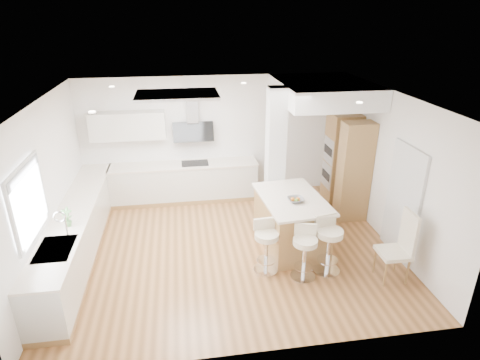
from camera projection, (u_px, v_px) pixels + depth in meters
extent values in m
plane|color=#A46D3C|center=(230.00, 248.00, 7.50)|extent=(6.00, 6.00, 0.00)
cube|color=white|center=(230.00, 248.00, 7.50)|extent=(6.00, 5.00, 0.02)
cube|color=white|center=(215.00, 137.00, 9.22)|extent=(6.00, 0.04, 2.80)
cube|color=white|center=(46.00, 191.00, 6.53)|extent=(0.04, 5.00, 2.80)
cube|color=white|center=(391.00, 170.00, 7.36)|extent=(0.04, 5.00, 2.80)
cube|color=silver|center=(177.00, 95.00, 6.84)|extent=(1.40, 0.95, 0.05)
cube|color=white|center=(177.00, 96.00, 6.84)|extent=(1.25, 0.80, 0.03)
cylinder|color=white|center=(112.00, 87.00, 7.48)|extent=(0.10, 0.10, 0.02)
cylinder|color=white|center=(92.00, 112.00, 5.67)|extent=(0.10, 0.10, 0.02)
cylinder|color=white|center=(244.00, 83.00, 7.83)|extent=(0.10, 0.10, 0.02)
cylinder|color=white|center=(326.00, 86.00, 7.59)|extent=(0.10, 0.10, 0.02)
cylinder|color=white|center=(359.00, 103.00, 6.22)|extent=(0.10, 0.10, 0.02)
cube|color=white|center=(28.00, 201.00, 5.62)|extent=(0.03, 1.15, 0.95)
cube|color=silver|center=(21.00, 167.00, 5.42)|extent=(0.04, 1.28, 0.06)
cube|color=silver|center=(36.00, 232.00, 5.82)|extent=(0.04, 1.28, 0.06)
cube|color=silver|center=(13.00, 222.00, 5.07)|extent=(0.04, 0.06, 0.95)
cube|color=silver|center=(41.00, 183.00, 6.18)|extent=(0.04, 0.06, 0.95)
cube|color=#9C9FA4|center=(23.00, 172.00, 5.45)|extent=(0.03, 1.18, 0.14)
cube|color=#474038|center=(403.00, 204.00, 6.98)|extent=(0.02, 0.90, 2.00)
cube|color=silver|center=(402.00, 204.00, 6.97)|extent=(0.05, 1.00, 2.10)
cube|color=#A57C46|center=(82.00, 251.00, 7.33)|extent=(0.60, 4.50, 0.10)
cube|color=beige|center=(78.00, 230.00, 7.16)|extent=(0.60, 4.50, 0.76)
cube|color=#F4E6CF|center=(74.00, 210.00, 7.00)|extent=(0.63, 4.50, 0.04)
cube|color=#A9AAAE|center=(55.00, 249.00, 5.87)|extent=(0.50, 0.75, 0.02)
cube|color=#A9AAAE|center=(52.00, 259.00, 5.72)|extent=(0.40, 0.34, 0.10)
cube|color=#A9AAAE|center=(59.00, 245.00, 6.05)|extent=(0.40, 0.34, 0.10)
cylinder|color=white|center=(66.00, 227.00, 6.08)|extent=(0.02, 0.02, 0.36)
torus|color=white|center=(59.00, 217.00, 6.00)|extent=(0.18, 0.02, 0.18)
imported|color=#569149|center=(67.00, 217.00, 6.39)|extent=(0.17, 0.12, 0.33)
cube|color=#A57C46|center=(186.00, 198.00, 9.37)|extent=(3.30, 0.60, 0.10)
cube|color=beige|center=(185.00, 181.00, 9.20)|extent=(3.30, 0.60, 0.76)
cube|color=#F4E6CF|center=(184.00, 165.00, 9.05)|extent=(3.33, 0.63, 0.04)
cube|color=black|center=(195.00, 163.00, 9.07)|extent=(0.60, 0.40, 0.01)
cube|color=beige|center=(128.00, 126.00, 8.64)|extent=(1.60, 0.34, 0.60)
cube|color=#A9AAAE|center=(192.00, 107.00, 8.76)|extent=(0.25, 0.18, 0.70)
cube|color=black|center=(193.00, 132.00, 8.91)|extent=(0.90, 0.26, 0.44)
cube|color=silver|center=(275.00, 158.00, 7.96)|extent=(0.35, 0.35, 2.80)
cube|color=white|center=(323.00, 91.00, 8.04)|extent=(1.78, 2.20, 0.40)
cube|color=#A57C46|center=(341.00, 160.00, 8.82)|extent=(0.62, 0.62, 2.10)
cube|color=#A57C46|center=(354.00, 172.00, 8.18)|extent=(0.62, 0.40, 2.10)
cube|color=#A9AAAE|center=(329.00, 150.00, 8.68)|extent=(0.02, 0.55, 0.55)
cube|color=#A9AAAE|center=(326.00, 175.00, 8.91)|extent=(0.02, 0.55, 0.55)
cube|color=black|center=(328.00, 150.00, 8.68)|extent=(0.01, 0.45, 0.18)
cube|color=black|center=(326.00, 175.00, 8.91)|extent=(0.01, 0.45, 0.18)
cube|color=#A57C46|center=(291.00, 223.00, 7.43)|extent=(1.12, 1.62, 0.95)
cube|color=#F4E6CF|center=(292.00, 199.00, 7.24)|extent=(1.21, 1.71, 0.04)
imported|color=slate|center=(296.00, 200.00, 7.07)|extent=(0.31, 0.31, 0.07)
sphere|color=orange|center=(298.00, 199.00, 7.08)|extent=(0.08, 0.08, 0.08)
sphere|color=orange|center=(293.00, 199.00, 7.08)|extent=(0.08, 0.08, 0.08)
sphere|color=olive|center=(297.00, 201.00, 7.03)|extent=(0.08, 0.08, 0.08)
cylinder|color=white|center=(266.00, 270.00, 6.86)|extent=(0.45, 0.45, 0.03)
cylinder|color=white|center=(266.00, 254.00, 6.73)|extent=(0.07, 0.07, 0.62)
cylinder|color=white|center=(266.00, 260.00, 6.78)|extent=(0.35, 0.35, 0.01)
cylinder|color=beige|center=(267.00, 236.00, 6.59)|extent=(0.43, 0.43, 0.10)
cube|color=beige|center=(264.00, 224.00, 6.67)|extent=(0.37, 0.08, 0.21)
cylinder|color=white|center=(303.00, 276.00, 6.69)|extent=(0.51, 0.51, 0.03)
cylinder|color=white|center=(304.00, 260.00, 6.57)|extent=(0.08, 0.08, 0.62)
cylinder|color=white|center=(303.00, 266.00, 6.62)|extent=(0.40, 0.40, 0.01)
cylinder|color=beige|center=(305.00, 242.00, 6.43)|extent=(0.49, 0.49, 0.10)
cube|color=beige|center=(306.00, 229.00, 6.51)|extent=(0.36, 0.14, 0.21)
cylinder|color=white|center=(326.00, 270.00, 6.85)|extent=(0.54, 0.54, 0.03)
cylinder|color=white|center=(328.00, 253.00, 6.71)|extent=(0.09, 0.09, 0.67)
cylinder|color=white|center=(327.00, 260.00, 6.77)|extent=(0.42, 0.42, 0.02)
cylinder|color=beige|center=(330.00, 233.00, 6.56)|extent=(0.52, 0.52, 0.10)
cube|color=beige|center=(325.00, 220.00, 6.64)|extent=(0.40, 0.13, 0.23)
cube|color=beige|center=(393.00, 253.00, 6.48)|extent=(0.47, 0.47, 0.06)
cube|color=beige|center=(409.00, 233.00, 6.38)|extent=(0.06, 0.44, 0.75)
cylinder|color=#A57C46|center=(385.00, 274.00, 6.39)|extent=(0.04, 0.04, 0.46)
cylinder|color=#A57C46|center=(375.00, 261.00, 6.73)|extent=(0.04, 0.04, 0.46)
cylinder|color=#A57C46|center=(407.00, 272.00, 6.44)|extent=(0.04, 0.04, 0.46)
cylinder|color=#A57C46|center=(396.00, 259.00, 6.78)|extent=(0.04, 0.04, 0.46)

